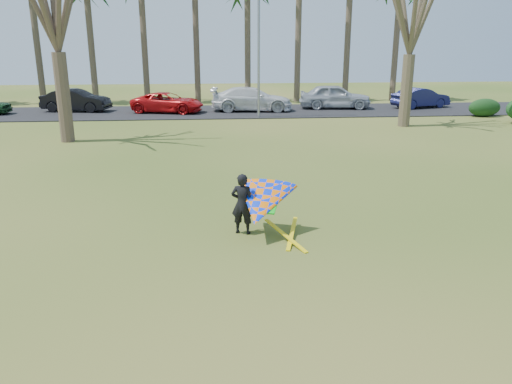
{
  "coord_description": "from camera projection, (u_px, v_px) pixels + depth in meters",
  "views": [
    {
      "loc": [
        -1.07,
        -9.69,
        4.63
      ],
      "look_at": [
        0.0,
        2.0,
        1.1
      ],
      "focal_mm": 35.0,
      "sensor_mm": 36.0,
      "label": 1
    }
  ],
  "objects": [
    {
      "name": "car_2",
      "position": [
        168.0,
        102.0,
        33.68
      ],
      "size": [
        5.21,
        3.36,
        1.34
      ],
      "primitive_type": "imported",
      "rotation": [
        0.0,
        0.0,
        1.31
      ],
      "color": "red",
      "rests_on": "parking_strip"
    },
    {
      "name": "car_5",
      "position": [
        421.0,
        98.0,
        36.14
      ],
      "size": [
        4.53,
        2.72,
        1.41
      ],
      "primitive_type": "imported",
      "rotation": [
        0.0,
        0.0,
        1.88
      ],
      "color": "#191B4B",
      "rests_on": "parking_strip"
    },
    {
      "name": "parking_strip",
      "position": [
        226.0,
        112.0,
        34.5
      ],
      "size": [
        46.0,
        7.0,
        0.06
      ],
      "primitive_type": "cube",
      "color": "black",
      "rests_on": "ground"
    },
    {
      "name": "car_1",
      "position": [
        76.0,
        100.0,
        34.18
      ],
      "size": [
        4.8,
        2.42,
        1.51
      ],
      "primitive_type": "imported",
      "rotation": [
        0.0,
        0.0,
        1.38
      ],
      "color": "black",
      "rests_on": "parking_strip"
    },
    {
      "name": "bare_tree_right",
      "position": [
        414.0,
        5.0,
        26.82
      ],
      "size": [
        6.27,
        6.27,
        9.21
      ],
      "color": "#493D2C",
      "rests_on": "ground"
    },
    {
      "name": "kite_flyer",
      "position": [
        260.0,
        204.0,
        12.21
      ],
      "size": [
        2.13,
        2.39,
        2.02
      ],
      "color": "black",
      "rests_on": "ground"
    },
    {
      "name": "car_4",
      "position": [
        335.0,
        96.0,
        35.67
      ],
      "size": [
        5.24,
        2.57,
        1.72
      ],
      "primitive_type": "imported",
      "rotation": [
        0.0,
        0.0,
        1.46
      ],
      "color": "#A6ABB4",
      "rests_on": "parking_strip"
    },
    {
      "name": "car_3",
      "position": [
        252.0,
        99.0,
        34.4
      ],
      "size": [
        5.75,
        2.74,
        1.62
      ],
      "primitive_type": "imported",
      "rotation": [
        0.0,
        0.0,
        1.48
      ],
      "color": "silver",
      "rests_on": "parking_strip"
    },
    {
      "name": "ground",
      "position": [
        265.0,
        268.0,
        10.67
      ],
      "size": [
        100.0,
        100.0,
        0.0
      ],
      "primitive_type": "plane",
      "color": "#244D10",
      "rests_on": "ground"
    },
    {
      "name": "streetlight",
      "position": [
        261.0,
        45.0,
        30.55
      ],
      "size": [
        2.28,
        0.18,
        8.0
      ],
      "color": "gray",
      "rests_on": "ground"
    },
    {
      "name": "hedge_far",
      "position": [
        484.0,
        108.0,
        32.18
      ],
      "size": [
        2.1,
        0.99,
        1.17
      ],
      "primitive_type": "ellipsoid",
      "color": "black",
      "rests_on": "ground"
    }
  ]
}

